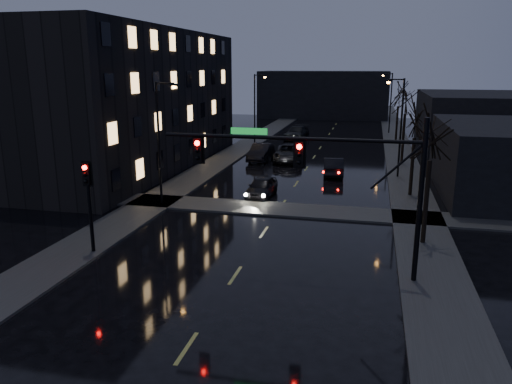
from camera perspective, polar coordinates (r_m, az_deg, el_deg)
The scene contains 21 objects.
sidewalk_left at distance 49.51m, azimuth -3.60°, elevation 3.87°, with size 3.00×140.00×0.12m, color #2D2D2B.
sidewalk_right at distance 47.58m, azimuth 16.45°, elevation 2.89°, with size 3.00×140.00×0.12m, color #2D2D2B.
sidewalk_cross at distance 31.91m, azimuth 2.61°, elevation -1.96°, with size 40.00×3.00×0.12m, color #2D2D2B.
apartment_block at distance 47.19m, azimuth -15.00°, elevation 10.19°, with size 12.00×30.00×12.00m, color black.
commercial_right_far at distance 61.04m, azimuth 24.06°, elevation 7.43°, with size 12.00×18.00×6.00m, color black.
far_block at distance 90.18m, azimuth 7.77°, elevation 10.99°, with size 22.00×10.00×8.00m, color black.
signal_mast at distance 21.11m, azimuth 8.34°, elevation 2.90°, with size 11.11×0.41×7.00m.
signal_pole_left at distance 25.11m, azimuth -18.58°, elevation -0.23°, with size 0.35×0.41×4.53m.
tree_near at distance 25.95m, azimuth 19.57°, elevation 7.36°, with size 3.52×3.52×8.08m.
tree_mid_a at distance 35.90m, azimuth 17.85°, elevation 8.57°, with size 3.30×3.30×7.58m.
tree_mid_b at distance 47.79m, azimuth 16.83°, elevation 10.84°, with size 3.74×3.74×8.59m.
tree_far at distance 61.78m, azimuth 16.04°, elevation 11.03°, with size 3.43×3.43×7.88m.
streetlight_l_near at distance 32.67m, azimuth -10.74°, elevation 6.64°, with size 1.53×0.28×8.00m.
streetlight_l_far at distance 58.28m, azimuth 0.05°, elevation 10.14°, with size 1.53×0.28×8.00m.
streetlight_r_mid at distance 41.91m, azimuth 16.00°, elevation 7.98°, with size 1.53×0.28×8.00m.
streetlight_r_far at distance 69.80m, azimuth 14.99°, elevation 10.35°, with size 1.53×0.28×8.00m.
oncoming_car_a at distance 35.01m, azimuth 0.65°, elevation 0.59°, with size 1.64×4.09×1.39m, color black.
oncoming_car_b at distance 48.37m, azimuth 0.62°, elevation 4.57°, with size 1.74×4.98×1.64m, color black.
oncoming_car_c at distance 48.13m, azimuth 3.84°, elevation 4.48°, with size 2.70×5.86×1.63m, color black.
oncoming_car_d at distance 62.89m, azimuth 4.65°, elevation 6.77°, with size 2.28×5.60×1.62m, color black.
lead_car at distance 42.35m, azimuth 8.83°, elevation 2.91°, with size 1.59×4.57×1.51m, color black.
Camera 1 is at (5.50, -11.64, 8.98)m, focal length 35.00 mm.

